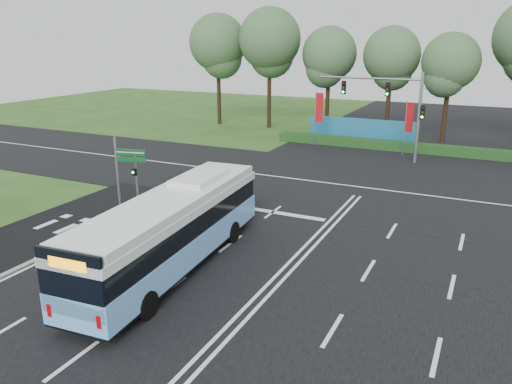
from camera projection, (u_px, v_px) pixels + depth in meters
ground at (295, 257)px, 22.33m from camera, size 120.00×120.00×0.00m
road_main at (295, 257)px, 22.33m from camera, size 20.00×120.00×0.04m
road_cross at (362, 188)px, 32.66m from camera, size 120.00×14.00×0.05m
bike_path at (40, 234)px, 24.92m from camera, size 5.00×18.00×0.06m
kerb_strip at (76, 241)px, 23.92m from camera, size 0.25×18.00×0.12m
city_bus at (172, 230)px, 20.73m from camera, size 3.44×12.33×3.49m
pedestrian_signal at (136, 180)px, 27.76m from camera, size 0.32×0.42×3.38m
street_sign at (123, 169)px, 26.41m from camera, size 1.70×0.49×4.46m
banner_flag_left at (318, 111)px, 44.75m from camera, size 0.72×0.12×4.86m
banner_flag_mid at (408, 120)px, 40.79m from camera, size 0.66×0.19×4.52m
traffic_light_gantry at (396, 102)px, 38.52m from camera, size 8.41×0.28×7.00m
hedge at (398, 146)px, 43.31m from camera, size 22.00×1.20×0.80m
blue_hoarding at (361, 130)px, 46.91m from camera, size 10.00×0.30×2.20m
eucalyptus_row at (381, 46)px, 47.66m from camera, size 41.58×9.06×12.84m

